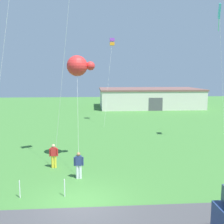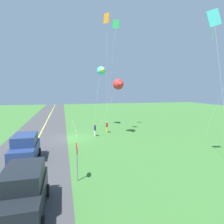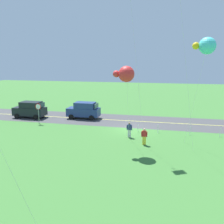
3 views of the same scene
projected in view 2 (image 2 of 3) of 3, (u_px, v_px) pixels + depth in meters
ground_plane at (71, 138)px, 24.13m from camera, size 120.00×120.00×0.10m
asphalt_road at (37, 140)px, 23.14m from camera, size 120.00×7.00×0.00m
road_centre_stripe at (37, 140)px, 23.14m from camera, size 120.00×0.16×0.00m
car_suv_foreground at (25, 148)px, 16.13m from camera, size 4.40×2.12×2.24m
car_parked_east_near at (23, 191)px, 9.25m from camera, size 4.40×2.12×2.24m
stop_sign at (77, 154)px, 12.56m from camera, size 0.76×0.08×2.56m
person_adult_near at (95, 130)px, 25.01m from camera, size 0.58×0.22×1.60m
person_adult_companion at (107, 127)px, 27.16m from camera, size 0.58×0.22×1.60m
kite_red_low at (118, 84)px, 25.22m from camera, size 1.90×3.86×7.40m
kite_blue_mid at (106, 21)px, 23.90m from camera, size 2.21×0.70×15.40m
kite_yellow_high at (116, 27)px, 28.12m from camera, size 2.46×1.58×16.08m
kite_green_far at (101, 71)px, 31.03m from camera, size 1.91×2.48×9.73m
kite_pink_drift at (214, 21)px, 14.53m from camera, size 1.78×1.49×12.05m
fence_post_0 at (73, 122)px, 33.37m from camera, size 0.05×0.05×0.90m
fence_post_1 at (74, 125)px, 30.48m from camera, size 0.05×0.05×0.90m
fence_post_2 at (75, 129)px, 27.21m from camera, size 0.05×0.05×0.90m
fence_post_3 at (76, 133)px, 25.07m from camera, size 0.05×0.05×0.90m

